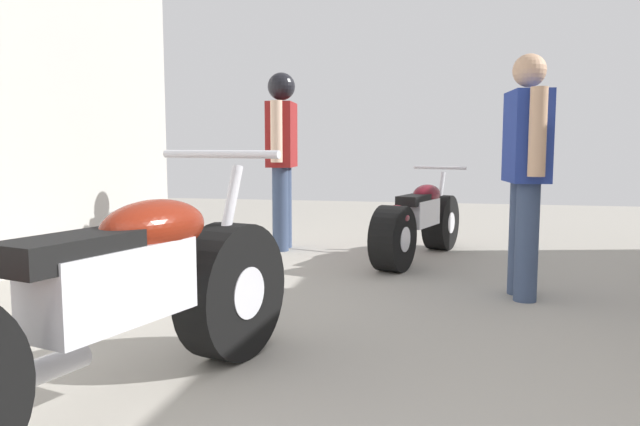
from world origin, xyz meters
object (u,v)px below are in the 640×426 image
(mechanic_in_blue, at_px, (526,162))
(motorcycle_maroon_cruiser, at_px, (104,310))
(motorcycle_black_naked, at_px, (418,223))
(mechanic_with_helmet, at_px, (282,145))

(mechanic_in_blue, bearing_deg, motorcycle_maroon_cruiser, -127.11)
(motorcycle_black_naked, relative_size, mechanic_in_blue, 1.08)
(motorcycle_maroon_cruiser, relative_size, motorcycle_black_naked, 1.21)
(mechanic_with_helmet, bearing_deg, motorcycle_maroon_cruiser, -84.33)
(motorcycle_black_naked, bearing_deg, motorcycle_maroon_cruiser, -105.32)
(motorcycle_maroon_cruiser, bearing_deg, mechanic_in_blue, 52.89)
(motorcycle_maroon_cruiser, height_order, motorcycle_black_naked, motorcycle_maroon_cruiser)
(mechanic_in_blue, xyz_separation_m, mechanic_with_helmet, (-2.06, 1.52, 0.12))
(motorcycle_black_naked, distance_m, mechanic_in_blue, 1.54)
(mechanic_in_blue, bearing_deg, motorcycle_black_naked, 121.33)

